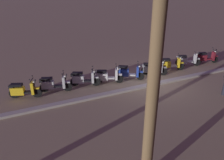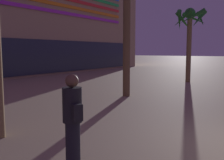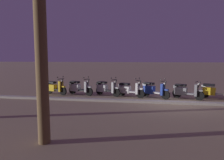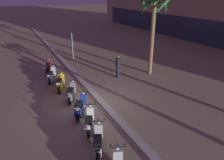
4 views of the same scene
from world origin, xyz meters
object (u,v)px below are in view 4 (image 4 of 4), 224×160
at_px(scooter_maroon_last_in_row, 49,68).
at_px(crossing_sign, 72,43).
at_px(scooter_silver_mid_rear, 98,142).
at_px(scooter_silver_tail_end, 51,76).
at_px(scooter_white_mid_centre, 89,122).
at_px(scooter_blue_far_back, 80,107).
at_px(palm_tree_by_mall_entrance, 154,13).
at_px(pedestrian_window_shopping, 118,66).
at_px(scooter_grey_gap_after_mid, 71,93).
at_px(scooter_yellow_mid_front, 60,84).

relative_size(scooter_maroon_last_in_row, crossing_sign, 0.74).
relative_size(scooter_maroon_last_in_row, scooter_silver_mid_rear, 1.06).
height_order(scooter_silver_tail_end, scooter_white_mid_centre, scooter_white_mid_centre).
distance_m(scooter_blue_far_back, palm_tree_by_mall_entrance, 8.59).
distance_m(scooter_blue_far_back, pedestrian_window_shopping, 5.60).
height_order(scooter_silver_tail_end, scooter_grey_gap_after_mid, same).
bearing_deg(pedestrian_window_shopping, scooter_grey_gap_after_mid, -64.16).
relative_size(scooter_white_mid_centre, crossing_sign, 0.69).
relative_size(scooter_maroon_last_in_row, scooter_silver_tail_end, 1.01).
bearing_deg(scooter_yellow_mid_front, crossing_sign, 157.03).
height_order(scooter_grey_gap_after_mid, palm_tree_by_mall_entrance, palm_tree_by_mall_entrance).
xyz_separation_m(scooter_maroon_last_in_row, scooter_grey_gap_after_mid, (5.11, 0.31, -0.01)).
relative_size(scooter_white_mid_centre, palm_tree_by_mall_entrance, 0.29).
relative_size(scooter_yellow_mid_front, palm_tree_by_mall_entrance, 0.30).
distance_m(scooter_silver_tail_end, scooter_blue_far_back, 5.17).
distance_m(scooter_silver_mid_rear, pedestrian_window_shopping, 7.98).
xyz_separation_m(scooter_silver_tail_end, crossing_sign, (-4.80, 2.96, 1.07)).
bearing_deg(scooter_yellow_mid_front, scooter_silver_tail_end, -172.97).
distance_m(scooter_silver_mid_rear, palm_tree_by_mall_entrance, 10.29).
relative_size(scooter_yellow_mid_front, scooter_silver_mid_rear, 1.03).
xyz_separation_m(scooter_blue_far_back, scooter_white_mid_centre, (1.43, -0.05, -0.02)).
relative_size(scooter_silver_tail_end, scooter_grey_gap_after_mid, 1.07).
relative_size(scooter_grey_gap_after_mid, scooter_silver_mid_rear, 0.98).
bearing_deg(scooter_silver_tail_end, crossing_sign, 148.29).
bearing_deg(scooter_grey_gap_after_mid, scooter_silver_tail_end, -172.09).
height_order(scooter_yellow_mid_front, crossing_sign, crossing_sign).
bearing_deg(scooter_silver_tail_end, pedestrian_window_shopping, 73.00).
bearing_deg(palm_tree_by_mall_entrance, scooter_yellow_mid_front, -89.61).
xyz_separation_m(palm_tree_by_mall_entrance, pedestrian_window_shopping, (-0.28, -2.64, -3.57)).
distance_m(scooter_yellow_mid_front, palm_tree_by_mall_entrance, 8.02).
height_order(scooter_yellow_mid_front, scooter_blue_far_back, same).
height_order(scooter_maroon_last_in_row, palm_tree_by_mall_entrance, palm_tree_by_mall_entrance).
distance_m(scooter_grey_gap_after_mid, crossing_sign, 8.58).
distance_m(scooter_grey_gap_after_mid, palm_tree_by_mall_entrance, 7.98).
bearing_deg(scooter_grey_gap_after_mid, scooter_yellow_mid_front, -171.18).
bearing_deg(crossing_sign, scooter_yellow_mid_front, -22.97).
bearing_deg(scooter_yellow_mid_front, scooter_maroon_last_in_row, -179.02).
relative_size(scooter_silver_tail_end, pedestrian_window_shopping, 1.03).
bearing_deg(scooter_silver_mid_rear, scooter_white_mid_centre, 172.54).
xyz_separation_m(scooter_white_mid_centre, scooter_silver_mid_rear, (1.46, -0.19, 0.02)).
distance_m(scooter_maroon_last_in_row, pedestrian_window_shopping, 5.39).
bearing_deg(scooter_grey_gap_after_mid, scooter_blue_far_back, -2.06).
distance_m(scooter_yellow_mid_front, scooter_silver_mid_rear, 6.35).
xyz_separation_m(scooter_grey_gap_after_mid, scooter_white_mid_centre, (3.25, -0.12, -0.00)).
xyz_separation_m(scooter_silver_tail_end, scooter_silver_mid_rear, (8.05, 0.15, 0.02)).
bearing_deg(scooter_yellow_mid_front, palm_tree_by_mall_entrance, 90.39).
relative_size(scooter_grey_gap_after_mid, palm_tree_by_mall_entrance, 0.28).
distance_m(scooter_yellow_mid_front, scooter_grey_gap_after_mid, 1.66).
xyz_separation_m(scooter_white_mid_centre, crossing_sign, (-11.39, 2.62, 1.06)).
bearing_deg(scooter_maroon_last_in_row, scooter_yellow_mid_front, 0.98).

